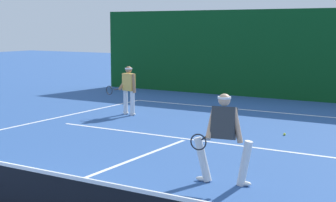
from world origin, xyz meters
name	(u,v)px	position (x,y,z in m)	size (l,w,h in m)	color
court_line_baseline_far	(260,111)	(0.00, 11.70, 0.00)	(10.04, 0.10, 0.01)	white
court_line_service	(187,139)	(0.00, 6.57, 0.00)	(8.19, 0.10, 0.01)	white
court_line_centre	(105,170)	(0.00, 3.20, 0.00)	(0.10, 6.40, 0.01)	white
player_near	(223,134)	(2.39, 3.61, 0.92)	(1.12, 0.87, 1.67)	silver
player_far	(128,88)	(-3.40, 8.79, 0.87)	(0.85, 0.86, 1.58)	silver
tennis_ball	(285,134)	(1.99, 8.28, 0.03)	(0.07, 0.07, 0.07)	#D1E033
back_fence_windscreen	(292,55)	(0.00, 14.93, 1.76)	(17.52, 0.12, 3.52)	#0C421A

